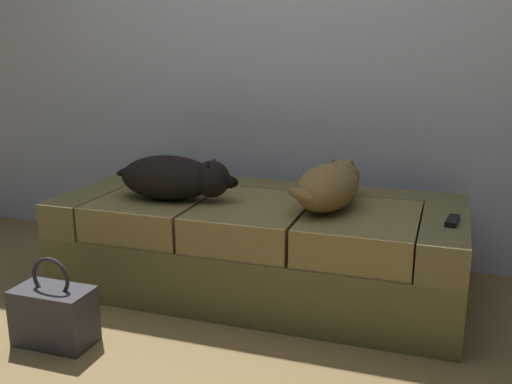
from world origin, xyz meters
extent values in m
cube|color=silver|center=(0.00, 1.68, 1.40)|extent=(6.40, 0.10, 2.80)
cube|color=brown|center=(0.00, 1.05, 0.15)|extent=(1.94, 0.86, 0.30)
cube|color=olive|center=(-0.87, 1.05, 0.38)|extent=(0.20, 0.86, 0.17)
cube|color=olive|center=(0.87, 1.05, 0.38)|extent=(0.20, 0.86, 0.17)
cube|color=olive|center=(0.00, 1.38, 0.38)|extent=(1.54, 0.20, 0.17)
cube|color=olive|center=(-0.51, 0.95, 0.38)|extent=(0.50, 0.64, 0.17)
cube|color=olive|center=(0.00, 0.95, 0.38)|extent=(0.50, 0.64, 0.17)
cube|color=olive|center=(0.51, 0.95, 0.38)|extent=(0.50, 0.64, 0.17)
ellipsoid|color=black|center=(-0.42, 0.92, 0.57)|extent=(0.49, 0.30, 0.22)
sphere|color=black|center=(-0.20, 0.94, 0.58)|extent=(0.18, 0.18, 0.18)
ellipsoid|color=black|center=(-0.12, 0.95, 0.57)|extent=(0.11, 0.07, 0.06)
cone|color=black|center=(-0.21, 0.99, 0.65)|extent=(0.05, 0.05, 0.05)
cone|color=black|center=(-0.20, 0.89, 0.65)|extent=(0.05, 0.05, 0.05)
ellipsoid|color=black|center=(-0.64, 0.96, 0.58)|extent=(0.12, 0.19, 0.05)
ellipsoid|color=olive|center=(0.35, 0.99, 0.57)|extent=(0.31, 0.48, 0.21)
sphere|color=olive|center=(0.38, 1.20, 0.58)|extent=(0.17, 0.17, 0.17)
ellipsoid|color=brown|center=(0.39, 1.28, 0.57)|extent=(0.08, 0.11, 0.06)
cone|color=brown|center=(0.33, 1.21, 0.64)|extent=(0.04, 0.04, 0.05)
cone|color=brown|center=(0.42, 1.20, 0.64)|extent=(0.04, 0.04, 0.05)
ellipsoid|color=olive|center=(0.27, 0.79, 0.58)|extent=(0.17, 0.15, 0.05)
cube|color=black|center=(0.90, 0.95, 0.48)|extent=(0.06, 0.15, 0.02)
cube|color=#39373C|center=(-0.62, 0.26, 0.12)|extent=(0.32, 0.18, 0.24)
torus|color=#28262A|center=(-0.62, 0.26, 0.29)|extent=(0.18, 0.02, 0.18)
camera|label=1|loc=(0.86, -1.54, 1.21)|focal=40.70mm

